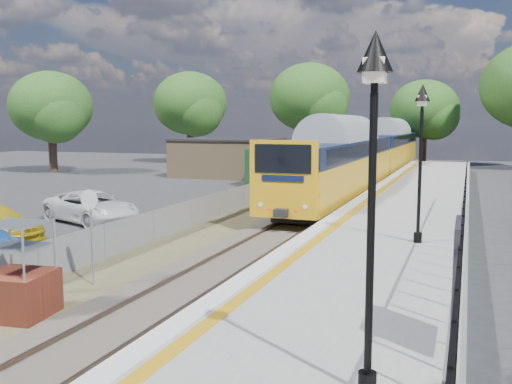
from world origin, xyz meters
The scene contains 14 objects.
ground centered at (0.00, 0.00, 0.00)m, with size 120.00×120.00×0.00m, color #2D2D30.
track_bed centered at (-0.47, 9.67, 0.09)m, with size 5.90×80.00×0.29m.
platform centered at (4.20, 8.00, 0.45)m, with size 5.00×70.00×0.90m, color gray.
platform_edge centered at (2.14, 8.00, 0.90)m, with size 0.90×70.00×0.01m.
victorian_lamp_south centered at (5.50, -4.00, 4.30)m, with size 0.44×0.44×4.60m.
victorian_lamp_north centered at (5.30, 6.00, 4.30)m, with size 0.44×0.44×4.60m.
palisade_fence centered at (6.55, 2.24, 1.84)m, with size 0.12×26.00×2.00m.
wire_fence centered at (-4.20, 12.00, 0.60)m, with size 0.06×52.00×1.20m.
outbuilding centered at (-10.91, 31.21, 1.52)m, with size 10.80×10.10×3.12m.
tree_line centered at (1.40, 42.00, 6.61)m, with size 56.80×43.80×11.88m.
train centered at (0.00, 29.99, 2.34)m, with size 2.82×40.83×3.51m.
brick_plinth centered at (-2.75, -1.29, 1.07)m, with size 1.54×1.54×2.22m.
speed_sign centered at (-2.71, 1.33, 1.79)m, with size 0.54×0.11×2.65m.
car_white centered at (-8.95, 9.71, 0.69)m, with size 2.30×4.98×1.38m, color silver.
Camera 1 is at (6.61, -11.07, 4.39)m, focal length 40.00 mm.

